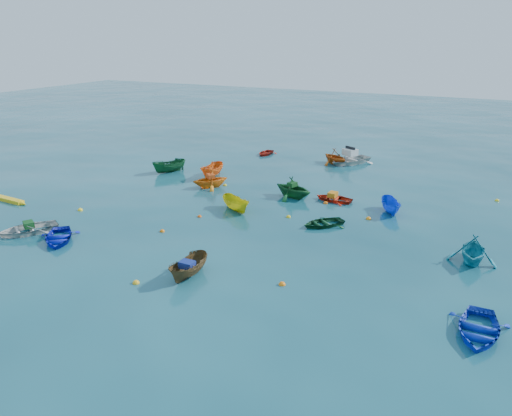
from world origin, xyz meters
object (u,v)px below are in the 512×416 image
at_px(dinghy_white_near, 28,233).
at_px(dinghy_blue_se, 477,334).
at_px(dinghy_blue_sw, 59,241).
at_px(kayak_yellow, 10,202).
at_px(motorboat_white, 349,163).

bearing_deg(dinghy_white_near, dinghy_blue_se, 31.76).
distance_m(dinghy_blue_sw, dinghy_blue_se, 22.98).
relative_size(dinghy_white_near, dinghy_blue_se, 1.01).
bearing_deg(dinghy_blue_se, dinghy_white_near, -179.36).
distance_m(dinghy_blue_sw, kayak_yellow, 9.71).
distance_m(kayak_yellow, motorboat_white, 29.25).
xyz_separation_m(dinghy_white_near, dinghy_blue_se, (25.66, 0.37, 0.00)).
height_order(dinghy_blue_sw, kayak_yellow, dinghy_blue_sw).
bearing_deg(dinghy_white_near, motorboat_white, 94.33).
height_order(dinghy_white_near, motorboat_white, motorboat_white).
relative_size(dinghy_blue_sw, motorboat_white, 0.72).
bearing_deg(dinghy_white_near, kayak_yellow, -179.59).
xyz_separation_m(dinghy_blue_sw, dinghy_blue_se, (22.98, 0.47, 0.00)).
xyz_separation_m(dinghy_blue_sw, kayak_yellow, (-8.94, 3.79, 0.00)).
relative_size(dinghy_blue_se, kayak_yellow, 0.99).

